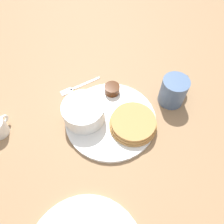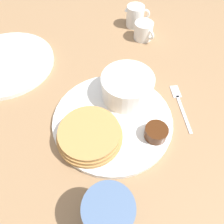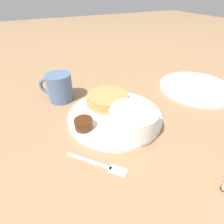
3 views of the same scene
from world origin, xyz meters
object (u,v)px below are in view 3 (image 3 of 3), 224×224
plate (115,116)px  fork (103,165)px  bowl (133,119)px  coffee_mug (59,87)px

plate → fork: (-0.14, 0.10, -0.00)m
plate → bowl: 0.08m
plate → fork: size_ratio=2.35×
bowl → coffee_mug: size_ratio=1.19×
plate → coffee_mug: coffee_mug is taller
plate → bowl: (-0.07, -0.01, 0.04)m
coffee_mug → fork: bearing=-176.7°
bowl → fork: bowl is taller
coffee_mug → fork: (-0.31, -0.02, -0.04)m
bowl → fork: 0.13m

